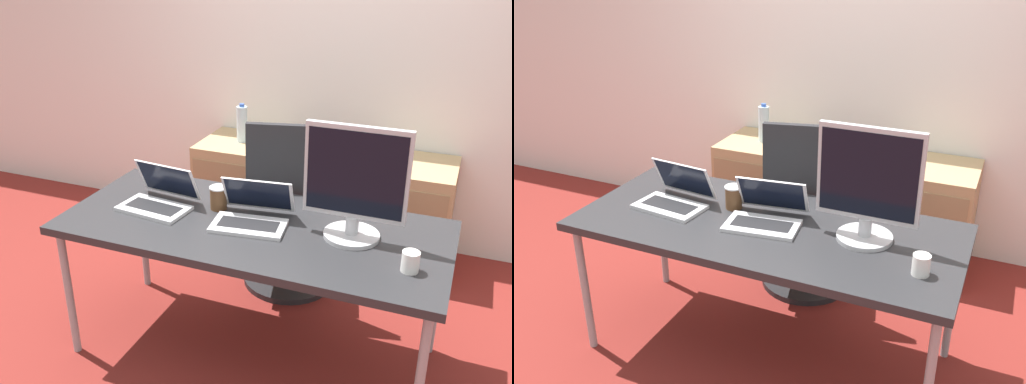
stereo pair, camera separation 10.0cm
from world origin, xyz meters
TOP-DOWN VIEW (x-y plane):
  - ground_plane at (0.00, 0.00)m, footprint 14.00×14.00m
  - wall_back at (0.00, 1.50)m, footprint 10.00×0.05m
  - desk at (0.00, 0.00)m, footprint 1.84×0.81m
  - office_chair at (-0.04, 0.64)m, footprint 0.58×0.61m
  - cabinet_left at (-0.57, 1.20)m, footprint 0.55×0.52m
  - cabinet_right at (0.58, 1.20)m, footprint 0.55×0.52m
  - water_bottle at (-0.57, 1.20)m, footprint 0.07×0.07m
  - laptop_left at (-0.01, 0.01)m, footprint 0.37×0.33m
  - laptop_right at (-0.51, 0.00)m, footprint 0.37×0.32m
  - monitor at (0.46, 0.05)m, footprint 0.46×0.26m
  - coffee_cup_white at (0.75, -0.15)m, footprint 0.07×0.07m
  - coffee_cup_brown at (-0.22, 0.09)m, footprint 0.09×0.09m

SIDE VIEW (x-z plane):
  - ground_plane at x=0.00m, z-range 0.00..0.00m
  - cabinet_left at x=-0.57m, z-range 0.00..0.71m
  - cabinet_right at x=0.58m, z-range 0.00..0.71m
  - office_chair at x=-0.04m, z-range -0.13..0.98m
  - desk at x=0.00m, z-range 0.33..1.08m
  - laptop_left at x=-0.01m, z-range 0.69..0.89m
  - coffee_cup_white at x=0.75m, z-range 0.75..0.84m
  - laptop_right at x=-0.51m, z-range 0.69..0.90m
  - coffee_cup_brown at x=-0.22m, z-range 0.75..0.87m
  - water_bottle at x=-0.57m, z-range 0.70..0.97m
  - monitor at x=0.46m, z-range 0.74..1.27m
  - wall_back at x=0.00m, z-range 0.00..2.60m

